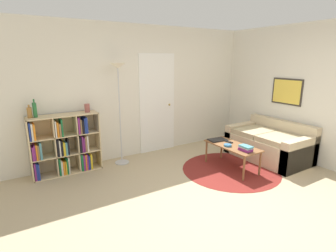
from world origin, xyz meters
name	(u,v)px	position (x,y,z in m)	size (l,w,h in m)	color
ground_plane	(233,207)	(0.00, 0.00, 0.00)	(14.00, 14.00, 0.00)	tan
wall_back	(146,92)	(0.01, 2.58, 1.29)	(7.75, 0.11, 2.60)	silver
wall_right	(276,91)	(2.40, 1.27, 1.30)	(0.08, 5.55, 2.60)	silver
rug	(230,169)	(0.85, 0.92, 0.00)	(1.73, 1.73, 0.01)	maroon
bookshelf	(65,146)	(-1.68, 2.37, 0.49)	(1.14, 0.34, 1.04)	beige
floor_lamp	(118,81)	(-0.69, 2.26, 1.56)	(0.29, 0.29, 1.88)	#B7B7BC
couch	(270,144)	(1.95, 0.95, 0.28)	(0.93, 1.51, 0.74)	#CCB793
coffee_table	(232,148)	(0.91, 0.97, 0.40)	(0.47, 1.03, 0.45)	brown
laptop	(217,140)	(0.88, 1.33, 0.46)	(0.36, 0.27, 0.02)	black
bowl	(228,145)	(0.79, 0.96, 0.46)	(0.14, 0.14, 0.04)	teal
book_stack_on_table	(246,148)	(0.87, 0.62, 0.49)	(0.15, 0.23, 0.10)	#7F287A
remote	(229,142)	(0.97, 1.11, 0.46)	(0.07, 0.15, 0.02)	black
bottle_left	(29,112)	(-2.15, 2.37, 1.13)	(0.07, 0.07, 0.21)	olive
bottle_middle	(35,110)	(-2.07, 2.37, 1.16)	(0.06, 0.06, 0.29)	#236633
vase_on_shelf	(87,108)	(-1.25, 2.36, 1.11)	(0.09, 0.09, 0.15)	#934C47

